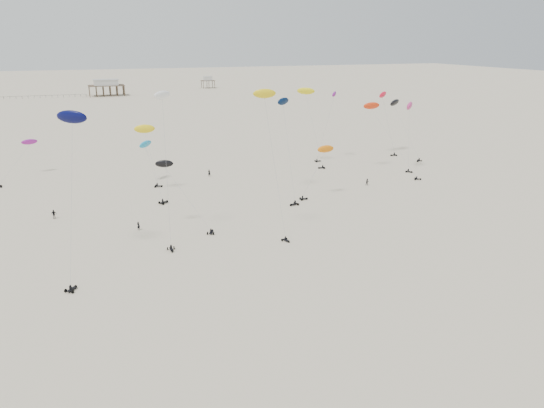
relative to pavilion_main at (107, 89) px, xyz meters
name	(u,v)px	position (x,y,z in m)	size (l,w,h in m)	color
ground_plane	(164,135)	(10.00, -150.00, -4.22)	(900.00, 900.00, 0.00)	beige
pavilion_main	(107,89)	(0.00, 0.00, 0.00)	(21.00, 13.00, 9.80)	brown
pavilion_small	(208,83)	(70.00, 30.00, -0.74)	(9.00, 7.00, 8.00)	brown
pier_fence	(13,98)	(-52.00, 0.00, -3.45)	(80.20, 0.20, 1.50)	black
rig_0	(270,128)	(10.72, -258.91, 14.94)	(5.14, 6.17, 25.68)	black
rig_1	(184,191)	(-2.40, -249.76, 2.91)	(9.25, 9.20, 14.27)	black
rig_2	(23,151)	(-32.53, -197.40, 2.19)	(9.88, 14.19, 15.58)	black
rig_3	(165,151)	(-5.98, -254.91, 11.60)	(3.55, 9.42, 25.36)	black
rig_4	(378,117)	(53.70, -222.53, 9.96)	(8.81, 16.46, 21.74)	black
rig_5	(150,148)	(-4.88, -225.67, 6.40)	(5.27, 12.21, 16.51)	black
rig_6	(409,116)	(61.20, -225.23, 10.05)	(4.51, 6.33, 18.06)	black
rig_7	(320,162)	(29.31, -239.50, 3.63)	(8.54, 2.81, 11.64)	black
rig_9	(287,134)	(22.85, -236.32, 9.58)	(4.76, 13.37, 21.99)	black
rig_10	(309,104)	(39.48, -210.39, 12.43)	(5.76, 9.50, 21.15)	black
rig_11	(330,112)	(47.52, -206.94, 9.43)	(7.83, 4.06, 19.44)	black
rig_12	(385,107)	(65.96, -205.93, 9.99)	(6.29, 6.52, 18.88)	black
rig_13	(397,109)	(70.57, -205.42, 9.08)	(5.80, 17.37, 19.27)	black
rig_14	(148,152)	(-3.94, -214.42, 3.18)	(4.89, 9.50, 10.78)	black
rig_15	(72,144)	(-20.16, -258.77, 14.30)	(6.17, 15.96, 24.59)	black
spectator_0	(139,230)	(-10.54, -247.53, -4.22)	(0.69, 0.47, 1.89)	black
spectator_1	(367,185)	(44.12, -234.93, -4.22)	(0.92, 0.54, 1.89)	black
spectator_2	(54,219)	(-25.14, -235.26, -4.22)	(1.24, 0.67, 2.10)	black
spectator_3	(209,176)	(10.98, -213.51, -4.22)	(0.75, 0.51, 2.06)	black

